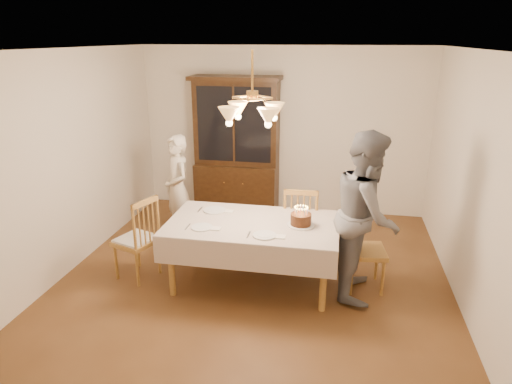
% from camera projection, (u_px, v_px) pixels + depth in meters
% --- Properties ---
extents(ground, '(5.00, 5.00, 0.00)m').
position_uv_depth(ground, '(253.00, 282.00, 5.32)').
color(ground, '#563318').
rests_on(ground, ground).
extents(room_shell, '(5.00, 5.00, 5.00)m').
position_uv_depth(room_shell, '(252.00, 150.00, 4.80)').
color(room_shell, white).
rests_on(room_shell, ground).
extents(dining_table, '(1.90, 1.10, 0.76)m').
position_uv_depth(dining_table, '(253.00, 229.00, 5.09)').
color(dining_table, olive).
rests_on(dining_table, ground).
extents(china_hutch, '(1.38, 0.54, 2.16)m').
position_uv_depth(china_hutch, '(237.00, 149.00, 7.20)').
color(china_hutch, black).
rests_on(china_hutch, ground).
extents(chair_far_side, '(0.45, 0.43, 1.00)m').
position_uv_depth(chair_far_side, '(301.00, 228.00, 5.73)').
color(chair_far_side, olive).
rests_on(chair_far_side, ground).
extents(chair_left_end, '(0.55, 0.56, 1.00)m').
position_uv_depth(chair_left_end, '(137.00, 241.00, 5.32)').
color(chair_left_end, olive).
rests_on(chair_left_end, ground).
extents(chair_right_end, '(0.47, 0.49, 1.00)m').
position_uv_depth(chair_right_end, '(365.00, 252.00, 5.09)').
color(chair_right_end, olive).
rests_on(chair_right_end, ground).
extents(elderly_woman, '(0.62, 0.64, 1.48)m').
position_uv_depth(elderly_woman, '(178.00, 188.00, 6.26)').
color(elderly_woman, white).
rests_on(elderly_woman, ground).
extents(adult_in_grey, '(0.76, 0.94, 1.83)m').
position_uv_depth(adult_in_grey, '(367.00, 215.00, 4.86)').
color(adult_in_grey, slate).
rests_on(adult_in_grey, ground).
extents(birthday_cake, '(0.30, 0.30, 0.22)m').
position_uv_depth(birthday_cake, '(301.00, 220.00, 4.97)').
color(birthday_cake, white).
rests_on(birthday_cake, dining_table).
extents(place_setting_near_left, '(0.38, 0.23, 0.02)m').
position_uv_depth(place_setting_near_left, '(203.00, 227.00, 4.92)').
color(place_setting_near_left, white).
rests_on(place_setting_near_left, dining_table).
extents(place_setting_near_right, '(0.39, 0.25, 0.02)m').
position_uv_depth(place_setting_near_right, '(266.00, 235.00, 4.72)').
color(place_setting_near_right, white).
rests_on(place_setting_near_right, dining_table).
extents(place_setting_far_left, '(0.41, 0.27, 0.02)m').
position_uv_depth(place_setting_far_left, '(215.00, 210.00, 5.41)').
color(place_setting_far_left, white).
rests_on(place_setting_far_left, dining_table).
extents(chandelier, '(0.62, 0.62, 0.73)m').
position_uv_depth(chandelier, '(252.00, 113.00, 4.68)').
color(chandelier, '#BF8C3F').
rests_on(chandelier, ground).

